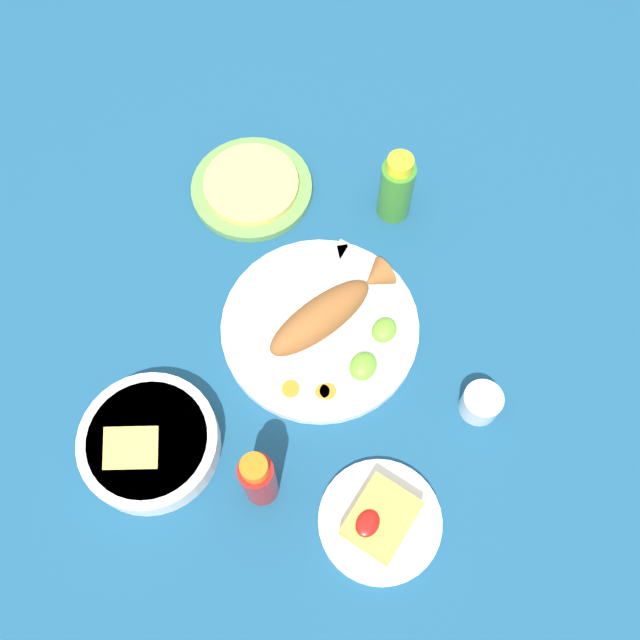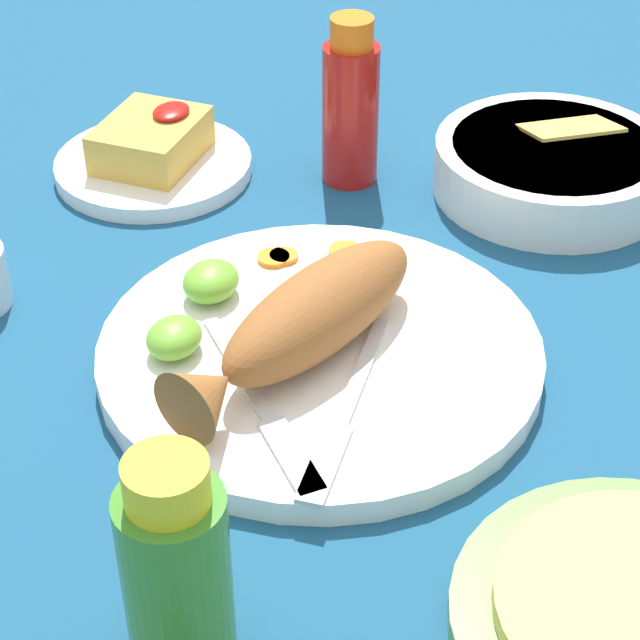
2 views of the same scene
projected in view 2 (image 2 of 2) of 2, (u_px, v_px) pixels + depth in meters
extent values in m
plane|color=navy|center=(320.00, 364.00, 0.81)|extent=(4.00, 4.00, 0.00)
cylinder|color=white|center=(320.00, 354.00, 0.80)|extent=(0.31, 0.31, 0.02)
ellipsoid|color=#935628|center=(320.00, 310.00, 0.78)|extent=(0.19, 0.12, 0.06)
cone|color=#935628|center=(207.00, 393.00, 0.71)|extent=(0.05, 0.06, 0.05)
cube|color=silver|center=(362.00, 370.00, 0.77)|extent=(0.12, 0.02, 0.00)
cube|color=silver|center=(324.00, 464.00, 0.70)|extent=(0.07, 0.02, 0.00)
cube|color=silver|center=(239.00, 368.00, 0.77)|extent=(0.09, 0.09, 0.00)
cube|color=silver|center=(291.00, 456.00, 0.70)|extent=(0.06, 0.06, 0.00)
cylinder|color=orange|center=(346.00, 252.00, 0.88)|extent=(0.03, 0.03, 0.00)
cylinder|color=orange|center=(284.00, 256.00, 0.88)|extent=(0.02, 0.02, 0.00)
cylinder|color=orange|center=(273.00, 258.00, 0.88)|extent=(0.02, 0.02, 0.00)
ellipsoid|color=#6BB233|center=(211.00, 281.00, 0.83)|extent=(0.05, 0.04, 0.03)
ellipsoid|color=#6BB233|center=(174.00, 337.00, 0.78)|extent=(0.04, 0.04, 0.02)
cylinder|color=#B21914|center=(350.00, 115.00, 0.98)|extent=(0.05, 0.05, 0.12)
cylinder|color=orange|center=(352.00, 32.00, 0.93)|extent=(0.04, 0.04, 0.02)
cylinder|color=#3D8428|center=(177.00, 582.00, 0.57)|extent=(0.06, 0.06, 0.12)
cylinder|color=yellow|center=(166.00, 483.00, 0.53)|extent=(0.04, 0.04, 0.02)
cylinder|color=white|center=(154.00, 166.00, 1.02)|extent=(0.17, 0.17, 0.01)
cube|color=gold|center=(151.00, 140.00, 1.00)|extent=(0.09, 0.08, 0.04)
ellipsoid|color=#AD140F|center=(171.00, 111.00, 1.00)|extent=(0.04, 0.03, 0.01)
cylinder|color=white|center=(551.00, 168.00, 0.98)|extent=(0.20, 0.20, 0.05)
cylinder|color=olive|center=(553.00, 153.00, 0.97)|extent=(0.17, 0.17, 0.02)
cube|color=gold|center=(563.00, 124.00, 0.99)|extent=(0.12, 0.11, 0.03)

